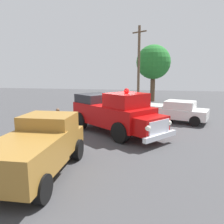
{
  "coord_description": "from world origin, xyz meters",
  "views": [
    {
      "loc": [
        -12.38,
        -2.43,
        3.46
      ],
      "look_at": [
        0.02,
        0.07,
        1.18
      ],
      "focal_mm": 36.34,
      "sensor_mm": 36.0,
      "label": 1
    }
  ],
  "objects": [
    {
      "name": "vintage_fire_truck",
      "position": [
        -0.12,
        -0.12,
        1.2
      ],
      "size": [
        5.35,
        6.04,
        2.59
      ],
      "color": "black",
      "rests_on": "ground"
    },
    {
      "name": "classic_hot_rod",
      "position": [
        3.65,
        -3.65,
        0.75
      ],
      "size": [
        3.08,
        4.72,
        1.46
      ],
      "color": "black",
      "rests_on": "ground"
    },
    {
      "name": "oak_tree_left",
      "position": [
        14.29,
        -1.85,
        4.44
      ],
      "size": [
        3.86,
        3.86,
        6.42
      ],
      "color": "brown",
      "rests_on": "ground"
    },
    {
      "name": "utility_pole",
      "position": [
        10.62,
        -0.5,
        4.05
      ],
      "size": [
        1.1,
        1.44,
        7.81
      ],
      "color": "brown",
      "rests_on": "ground"
    },
    {
      "name": "spectator_standing",
      "position": [
        4.73,
        2.26,
        0.96
      ],
      "size": [
        0.48,
        0.56,
        1.68
      ],
      "color": "#2D334C",
      "rests_on": "ground"
    },
    {
      "name": "spectator_seated",
      "position": [
        -0.04,
        3.27,
        0.7
      ],
      "size": [
        0.41,
        0.56,
        1.29
      ],
      "color": "#383842",
      "rests_on": "ground"
    },
    {
      "name": "lawn_chair_near_truck",
      "position": [
        -0.03,
        3.4,
        0.59
      ],
      "size": [
        0.54,
        0.53,
        1.02
      ],
      "color": "#B7BABF",
      "rests_on": "ground"
    },
    {
      "name": "ground_plane",
      "position": [
        0.0,
        0.0,
        0.0
      ],
      "size": [
        60.0,
        60.0,
        0.0
      ],
      "primitive_type": "plane",
      "color": "#424244"
    },
    {
      "name": "parked_pickup",
      "position": [
        -5.75,
        1.42,
        0.99
      ],
      "size": [
        4.87,
        2.21,
        1.9
      ],
      "color": "black",
      "rests_on": "ground"
    }
  ]
}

